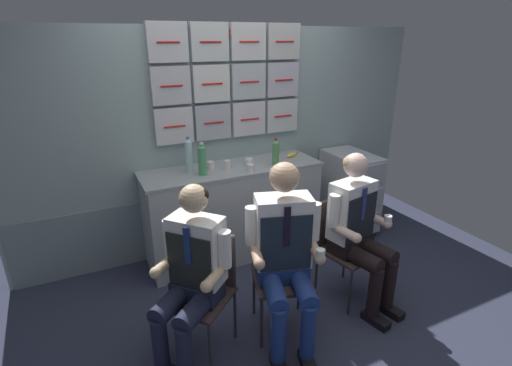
% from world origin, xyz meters
% --- Properties ---
extents(ground, '(4.80, 4.80, 0.04)m').
position_xyz_m(ground, '(0.00, 0.00, -0.02)').
color(ground, '#2E3246').
extents(galley_bulkhead, '(4.20, 0.14, 2.17)m').
position_xyz_m(galley_bulkhead, '(-0.00, 1.37, 1.11)').
color(galley_bulkhead, '#8EA5A4').
rests_on(galley_bulkhead, ground).
extents(galley_counter, '(1.70, 0.53, 0.92)m').
position_xyz_m(galley_counter, '(-0.11, 1.09, 0.46)').
color(galley_counter, '#A6AEB1').
rests_on(galley_counter, ground).
extents(service_trolley, '(0.40, 0.65, 0.89)m').
position_xyz_m(service_trolley, '(1.24, 1.01, 0.48)').
color(service_trolley, black).
rests_on(service_trolley, ground).
extents(folding_chair_left, '(0.56, 0.56, 0.83)m').
position_xyz_m(folding_chair_left, '(-0.74, 0.08, 0.51)').
color(folding_chair_left, '#2D2D33').
rests_on(folding_chair_left, ground).
extents(crew_member_left, '(0.64, 0.62, 1.23)m').
position_xyz_m(crew_member_left, '(-0.86, -0.02, 0.67)').
color(crew_member_left, black).
rests_on(crew_member_left, ground).
extents(folding_chair_right, '(0.50, 0.50, 0.83)m').
position_xyz_m(folding_chair_right, '(-0.18, 0.04, 0.51)').
color(folding_chair_right, '#2D2D33').
rests_on(folding_chair_right, ground).
extents(crew_member_right, '(0.55, 0.71, 1.30)m').
position_xyz_m(crew_member_right, '(-0.22, -0.10, 0.72)').
color(crew_member_right, black).
rests_on(crew_member_right, ground).
extents(folding_chair_by_counter, '(0.47, 0.47, 0.83)m').
position_xyz_m(folding_chair_by_counter, '(0.46, 0.15, 0.51)').
color(folding_chair_by_counter, '#2D2D33').
rests_on(folding_chair_by_counter, ground).
extents(crew_member_by_counter, '(0.51, 0.65, 1.25)m').
position_xyz_m(crew_member_by_counter, '(0.49, -0.01, 0.68)').
color(crew_member_by_counter, black).
rests_on(crew_member_by_counter, ground).
extents(water_bottle_tall, '(0.06, 0.06, 0.26)m').
position_xyz_m(water_bottle_tall, '(0.29, 0.97, 1.04)').
color(water_bottle_tall, '#539758').
rests_on(water_bottle_tall, galley_counter).
extents(water_bottle_blue_cap, '(0.07, 0.07, 0.32)m').
position_xyz_m(water_bottle_blue_cap, '(-0.51, 1.13, 1.07)').
color(water_bottle_blue_cap, silver).
rests_on(water_bottle_blue_cap, galley_counter).
extents(sparkling_bottle_green, '(0.07, 0.07, 0.29)m').
position_xyz_m(sparkling_bottle_green, '(-0.42, 1.01, 1.05)').
color(sparkling_bottle_green, '#48975E').
rests_on(sparkling_bottle_green, galley_counter).
extents(espresso_cup_small, '(0.07, 0.07, 0.06)m').
position_xyz_m(espresso_cup_small, '(0.06, 1.09, 0.95)').
color(espresso_cup_small, white).
rests_on(espresso_cup_small, galley_counter).
extents(paper_cup_tan, '(0.07, 0.07, 0.07)m').
position_xyz_m(paper_cup_tan, '(-0.31, 1.13, 0.95)').
color(paper_cup_tan, silver).
rests_on(paper_cup_tan, galley_counter).
extents(paper_cup_blue, '(0.07, 0.07, 0.06)m').
position_xyz_m(paper_cup_blue, '(-0.01, 0.91, 0.95)').
color(paper_cup_blue, silver).
rests_on(paper_cup_blue, galley_counter).
extents(coffee_cup_spare, '(0.06, 0.06, 0.08)m').
position_xyz_m(coffee_cup_spare, '(-0.17, 1.05, 0.96)').
color(coffee_cup_spare, silver).
rests_on(coffee_cup_spare, galley_counter).
extents(snack_banana, '(0.17, 0.10, 0.04)m').
position_xyz_m(snack_banana, '(0.56, 1.13, 0.94)').
color(snack_banana, yellow).
rests_on(snack_banana, galley_counter).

